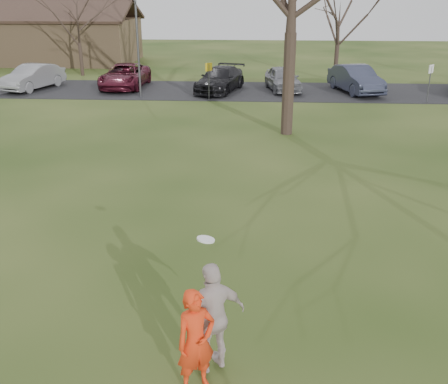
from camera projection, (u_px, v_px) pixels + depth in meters
The scene contains 14 objects.
ground at pixel (209, 361), 8.73m from camera, with size 120.00×120.00×0.00m, color #1E380F.
parking_strip at pixel (246, 91), 31.97m from camera, with size 62.00×6.50×0.04m, color black.
player_defender at pixel (196, 342), 7.85m from camera, with size 0.63×0.41×1.73m, color red.
car_1 at pixel (33, 77), 32.11m from camera, with size 1.60×4.58×1.51m, color gray.
car_2 at pixel (125, 76), 32.66m from camera, with size 2.43×5.26×1.46m, color #4F1222.
car_3 at pixel (220, 79), 31.48m from camera, with size 2.01×4.96×1.44m, color black.
car_4 at pixel (283, 79), 31.72m from camera, with size 1.70×4.22×1.44m, color slate.
car_5 at pixel (356, 79), 31.10m from camera, with size 1.68×4.83×1.59m, color #31354A.
catching_play at pixel (213, 317), 8.16m from camera, with size 1.18×0.98×2.36m.
building at pixel (17, 38), 44.56m from camera, with size 20.60×8.50×5.14m.
lamp_post at pixel (137, 26), 28.57m from camera, with size 0.34×0.34×6.27m.
sign_yellow at pixel (209, 74), 28.78m from camera, with size 0.35×0.35×2.08m.
sign_white at pixel (430, 77), 28.06m from camera, with size 0.35×0.35×2.08m.
small_tree_row at pixel (314, 20), 35.01m from camera, with size 55.00×5.90×8.50m.
Camera 1 is at (0.71, -7.07, 5.82)m, focal length 41.75 mm.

